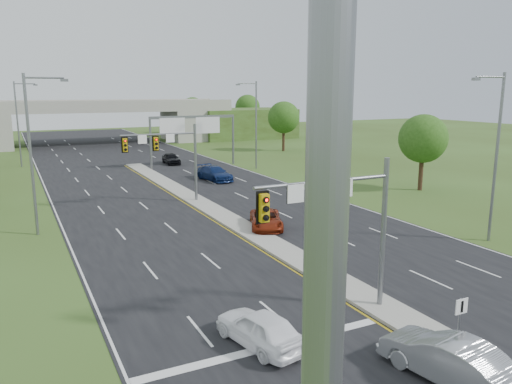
{
  "coord_description": "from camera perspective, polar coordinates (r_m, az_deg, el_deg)",
  "views": [
    {
      "loc": [
        -14.75,
        -16.8,
        9.89
      ],
      "look_at": [
        0.24,
        13.36,
        3.0
      ],
      "focal_mm": 35.0,
      "sensor_mm": 36.0,
      "label": 1
    }
  ],
  "objects": [
    {
      "name": "car_far_a",
      "position": [
        36.23,
        1.16,
        -3.17
      ],
      "size": [
        3.88,
        5.23,
        1.32
      ],
      "primitive_type": "imported",
      "rotation": [
        0.0,
        0.0,
        -0.41
      ],
      "color": "maroon",
      "rests_on": "road"
    },
    {
      "name": "median_nose",
      "position": [
        21.84,
        20.95,
        -15.89
      ],
      "size": [
        2.0,
        2.0,
        0.16
      ],
      "primitive_type": "cone",
      "color": "gray",
      "rests_on": "road"
    },
    {
      "name": "road",
      "position": [
        54.76,
        -10.36,
        0.98
      ],
      "size": [
        24.0,
        160.0,
        0.02
      ],
      "primitive_type": "cube",
      "color": "black",
      "rests_on": "ground"
    },
    {
      "name": "lightpole_r_far",
      "position": [
        63.46,
        -0.14,
        8.14
      ],
      "size": [
        2.85,
        0.25,
        11.0
      ],
      "color": "slate",
      "rests_on": "ground"
    },
    {
      "name": "car_far_b",
      "position": [
        55.67,
        -4.74,
        2.14
      ],
      "size": [
        2.97,
        5.71,
        1.58
      ],
      "primitive_type": "imported",
      "rotation": [
        0.0,
        0.0,
        0.14
      ],
      "color": "#0C1D4C",
      "rests_on": "road"
    },
    {
      "name": "sign_gantry",
      "position": [
        65.5,
        -7.31,
        7.4
      ],
      "size": [
        11.58,
        0.44,
        6.67
      ],
      "color": "slate",
      "rests_on": "ground"
    },
    {
      "name": "tree_back_c",
      "position": [
        117.46,
        -7.24,
        9.34
      ],
      "size": [
        5.6,
        5.6,
        8.32
      ],
      "color": "#382316",
      "rests_on": "ground"
    },
    {
      "name": "median",
      "position": [
        43.56,
        -5.93,
        -1.49
      ],
      "size": [
        2.0,
        54.0,
        0.16
      ],
      "primitive_type": "cube",
      "color": "gray",
      "rests_on": "road"
    },
    {
      "name": "tree_back_d",
      "position": [
        122.78,
        -0.98,
        9.67
      ],
      "size": [
        6.0,
        6.0,
        8.85
      ],
      "color": "#382316",
      "rests_on": "ground"
    },
    {
      "name": "tree_r_near",
      "position": [
        52.22,
        18.56,
        5.79
      ],
      "size": [
        4.8,
        4.8,
        7.6
      ],
      "color": "#382316",
      "rests_on": "ground"
    },
    {
      "name": "lightpole_l_mid",
      "position": [
        37.02,
        -24.11,
        4.69
      ],
      "size": [
        2.85,
        0.25,
        11.0
      ],
      "color": "slate",
      "rests_on": "ground"
    },
    {
      "name": "signal_mast_near",
      "position": [
        21.5,
        10.02,
        -2.52
      ],
      "size": [
        6.62,
        0.6,
        7.0
      ],
      "color": "slate",
      "rests_on": "ground"
    },
    {
      "name": "overpass",
      "position": [
        98.12,
        -17.87,
        7.31
      ],
      "size": [
        80.0,
        14.0,
        8.1
      ],
      "color": "gray",
      "rests_on": "ground"
    },
    {
      "name": "tree_r_mid",
      "position": [
        82.67,
        3.19,
        8.51
      ],
      "size": [
        5.2,
        5.2,
        8.12
      ],
      "color": "#382316",
      "rests_on": "ground"
    },
    {
      "name": "car_white",
      "position": [
        20.25,
        0.46,
        -15.28
      ],
      "size": [
        2.56,
        4.53,
        1.45
      ],
      "primitive_type": "imported",
      "rotation": [
        0.0,
        0.0,
        3.35
      ],
      "color": "white",
      "rests_on": "road"
    },
    {
      "name": "lane_markings",
      "position": [
        48.86,
        -9.04,
        -0.23
      ],
      "size": [
        23.72,
        160.0,
        0.01
      ],
      "color": "gold",
      "rests_on": "road"
    },
    {
      "name": "lightpole_l_far",
      "position": [
        71.91,
        -25.45,
        7.44
      ],
      "size": [
        2.85,
        0.25,
        11.0
      ],
      "color": "slate",
      "rests_on": "ground"
    },
    {
      "name": "car_silver",
      "position": [
        19.29,
        21.02,
        -17.32
      ],
      "size": [
        2.56,
        5.07,
        1.59
      ],
      "primitive_type": "imported",
      "rotation": [
        0.0,
        0.0,
        3.33
      ],
      "color": "#A6A8AE",
      "rests_on": "road"
    },
    {
      "name": "lightpole_r_near",
      "position": [
        35.72,
        25.64,
        4.34
      ],
      "size": [
        2.85,
        0.25,
        11.0
      ],
      "color": "slate",
      "rests_on": "ground"
    },
    {
      "name": "car_far_c",
      "position": [
        68.96,
        -9.67,
        3.8
      ],
      "size": [
        1.87,
        4.43,
        1.5
      ],
      "primitive_type": "imported",
      "rotation": [
        0.0,
        0.0,
        -0.02
      ],
      "color": "black",
      "rests_on": "road"
    },
    {
      "name": "keep_right_sign",
      "position": [
        20.93,
        22.31,
        -12.94
      ],
      "size": [
        0.6,
        0.13,
        2.2
      ],
      "color": "slate",
      "rests_on": "ground"
    },
    {
      "name": "ground",
      "position": [
        24.44,
        13.91,
        -12.66
      ],
      "size": [
        240.0,
        240.0,
        0.0
      ],
      "primitive_type": "plane",
      "color": "#354619",
      "rests_on": "ground"
    },
    {
      "name": "signal_mast_far",
      "position": [
        43.86,
        -9.73,
        4.63
      ],
      "size": [
        6.62,
        0.6,
        7.0
      ],
      "color": "slate",
      "rests_on": "ground"
    }
  ]
}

